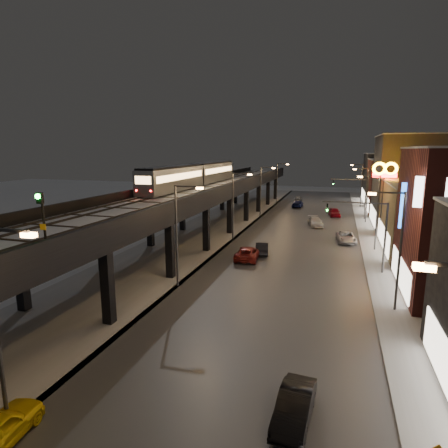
% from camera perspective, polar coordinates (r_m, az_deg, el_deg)
% --- Properties ---
extents(ground, '(220.00, 220.00, 0.00)m').
position_cam_1_polar(ground, '(23.42, -19.24, -19.98)').
color(ground, silver).
extents(road_surface, '(17.00, 120.00, 0.06)m').
position_cam_1_polar(road_surface, '(52.46, 11.21, -2.05)').
color(road_surface, '#46474D').
rests_on(road_surface, ground).
extents(sidewalk_right, '(4.00, 120.00, 0.14)m').
position_cam_1_polar(sidewalk_right, '(52.46, 22.14, -2.63)').
color(sidewalk_right, '#9FA1A8').
rests_on(sidewalk_right, ground).
extents(under_viaduct_pavement, '(11.00, 120.00, 0.06)m').
position_cam_1_polar(under_viaduct_pavement, '(55.40, -2.81, -1.14)').
color(under_viaduct_pavement, '#9FA1A8').
rests_on(under_viaduct_pavement, ground).
extents(elevated_viaduct, '(9.00, 100.00, 6.30)m').
position_cam_1_polar(elevated_viaduct, '(51.54, -4.06, 4.22)').
color(elevated_viaduct, black).
rests_on(elevated_viaduct, ground).
extents(viaduct_trackbed, '(8.40, 100.00, 0.32)m').
position_cam_1_polar(viaduct_trackbed, '(51.57, -4.03, 5.08)').
color(viaduct_trackbed, '#B2B7C1').
rests_on(viaduct_trackbed, elevated_viaduct).
extents(viaduct_parapet_streetside, '(0.30, 100.00, 1.10)m').
position_cam_1_polar(viaduct_parapet_streetside, '(50.15, 0.65, 5.47)').
color(viaduct_parapet_streetside, black).
rests_on(viaduct_parapet_streetside, elevated_viaduct).
extents(viaduct_parapet_far, '(0.30, 100.00, 1.10)m').
position_cam_1_polar(viaduct_parapet_far, '(53.26, -8.41, 5.69)').
color(viaduct_parapet_far, black).
rests_on(viaduct_parapet_far, elevated_viaduct).
extents(building_c, '(12.20, 15.20, 8.16)m').
position_cam_1_polar(building_c, '(49.85, 30.20, 0.68)').
color(building_c, '#766A4B').
rests_on(building_c, ground).
extents(building_d, '(12.20, 13.20, 14.16)m').
position_cam_1_polar(building_d, '(65.07, 27.38, 5.75)').
color(building_d, '#2E2F35').
rests_on(building_d, ground).
extents(building_e, '(12.20, 12.20, 10.16)m').
position_cam_1_polar(building_e, '(79.01, 25.51, 5.21)').
color(building_e, maroon).
rests_on(building_e, ground).
extents(building_f, '(12.20, 16.20, 11.16)m').
position_cam_1_polar(building_f, '(92.80, 24.33, 6.35)').
color(building_f, black).
rests_on(building_f, ground).
extents(streetlight_left_0, '(2.57, 0.28, 9.00)m').
position_cam_1_polar(streetlight_left_0, '(18.13, -31.00, -12.02)').
color(streetlight_left_0, '#38383A').
rests_on(streetlight_left_0, ground).
extents(streetlight_left_1, '(2.57, 0.28, 9.00)m').
position_cam_1_polar(streetlight_left_1, '(32.30, -6.84, -0.74)').
color(streetlight_left_1, '#38383A').
rests_on(streetlight_left_1, ground).
extents(streetlight_right_1, '(2.56, 0.28, 9.00)m').
position_cam_1_polar(streetlight_right_1, '(29.93, 24.83, -2.68)').
color(streetlight_right_1, '#38383A').
rests_on(streetlight_right_1, ground).
extents(streetlight_left_2, '(2.57, 0.28, 9.00)m').
position_cam_1_polar(streetlight_left_2, '(49.06, 1.68, 3.44)').
color(streetlight_left_2, '#38383A').
rests_on(streetlight_left_2, ground).
extents(streetlight_right_2, '(2.56, 0.28, 9.00)m').
position_cam_1_polar(streetlight_right_2, '(47.53, 22.06, 2.36)').
color(streetlight_right_2, '#38383A').
rests_on(streetlight_right_2, ground).
extents(streetlight_left_3, '(2.57, 0.28, 9.00)m').
position_cam_1_polar(streetlight_left_3, '(66.46, 5.83, 5.44)').
color(streetlight_left_3, '#38383A').
rests_on(streetlight_left_3, ground).
extents(streetlight_right_3, '(2.56, 0.28, 9.00)m').
position_cam_1_polar(streetlight_right_3, '(65.34, 20.80, 4.66)').
color(streetlight_right_3, '#38383A').
rests_on(streetlight_right_3, ground).
extents(streetlight_left_4, '(2.57, 0.28, 9.00)m').
position_cam_1_polar(streetlight_left_4, '(84.12, 8.26, 6.59)').
color(streetlight_left_4, '#38383A').
rests_on(streetlight_left_4, ground).
extents(streetlight_right_4, '(2.56, 0.28, 9.00)m').
position_cam_1_polar(streetlight_right_4, '(83.24, 20.07, 5.98)').
color(streetlight_right_4, '#38383A').
rests_on(streetlight_right_4, ground).
extents(traffic_light_rig_a, '(6.10, 0.34, 7.00)m').
position_cam_1_polar(traffic_light_rig_a, '(38.72, 21.74, -0.58)').
color(traffic_light_rig_a, '#38383A').
rests_on(traffic_light_rig_a, ground).
extents(traffic_light_rig_b, '(6.10, 0.34, 7.00)m').
position_cam_1_polar(traffic_light_rig_b, '(68.35, 19.86, 4.37)').
color(traffic_light_rig_b, '#38383A').
rests_on(traffic_light_rig_b, ground).
extents(subway_train, '(2.69, 32.15, 3.21)m').
position_cam_1_polar(subway_train, '(57.49, -4.39, 7.54)').
color(subway_train, gray).
rests_on(subway_train, viaduct_trackbed).
extents(rail_signal, '(0.36, 0.44, 3.15)m').
position_cam_1_polar(rail_signal, '(21.41, -26.05, 1.91)').
color(rail_signal, black).
rests_on(rail_signal, viaduct_trackbed).
extents(car_near_white, '(2.11, 4.25, 1.34)m').
position_cam_1_polar(car_near_white, '(43.72, 5.81, -3.70)').
color(car_near_white, black).
rests_on(car_near_white, ground).
extents(car_mid_silver, '(2.62, 5.23, 1.42)m').
position_cam_1_polar(car_mid_silver, '(41.29, 3.68, -4.50)').
color(car_mid_silver, maroon).
rests_on(car_mid_silver, ground).
extents(car_mid_dark, '(2.07, 4.87, 1.40)m').
position_cam_1_polar(car_mid_dark, '(80.16, 11.14, 3.01)').
color(car_mid_dark, '#0D1443').
rests_on(car_mid_dark, ground).
extents(car_far_white, '(1.53, 3.67, 1.24)m').
position_cam_1_polar(car_far_white, '(89.11, 11.25, 3.76)').
color(car_far_white, gray).
rests_on(car_far_white, ground).
extents(car_onc_silver, '(1.72, 4.21, 1.36)m').
position_cam_1_polar(car_onc_silver, '(18.74, 10.68, -25.76)').
color(car_onc_silver, black).
rests_on(car_onc_silver, ground).
extents(car_onc_dark, '(2.72, 5.02, 1.34)m').
position_cam_1_polar(car_onc_dark, '(51.24, 18.10, -1.98)').
color(car_onc_dark, '#BAB9C4').
rests_on(car_onc_dark, ground).
extents(car_onc_white, '(2.99, 5.09, 1.39)m').
position_cam_1_polar(car_onc_white, '(60.68, 13.73, 0.28)').
color(car_onc_white, silver).
rests_on(car_onc_white, ground).
extents(car_onc_red, '(2.41, 4.67, 1.52)m').
position_cam_1_polar(car_onc_red, '(70.47, 16.49, 1.69)').
color(car_onc_red, maroon).
rests_on(car_onc_red, ground).
extents(sign_mcdonalds, '(3.06, 0.39, 10.36)m').
position_cam_1_polar(sign_mcdonalds, '(52.52, 23.25, 6.61)').
color(sign_mcdonalds, '#38383A').
rests_on(sign_mcdonalds, ground).
extents(sign_citgo, '(2.13, 0.39, 10.12)m').
position_cam_1_polar(sign_citgo, '(29.16, 28.83, 1.51)').
color(sign_citgo, '#38383A').
rests_on(sign_citgo, ground).
extents(sign_carwash, '(1.76, 0.35, 9.14)m').
position_cam_1_polar(sign_carwash, '(35.86, 26.56, 1.39)').
color(sign_carwash, '#38383A').
rests_on(sign_carwash, ground).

